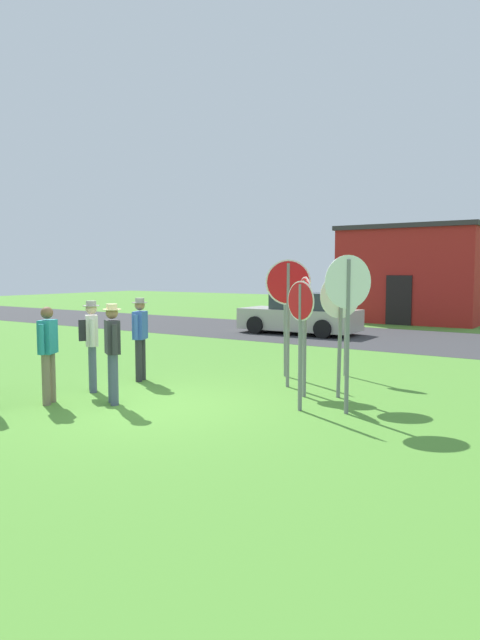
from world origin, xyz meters
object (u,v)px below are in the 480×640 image
(stop_sign_leaning_left, at_px, (348,304))
(person_in_dark_shirt, at_px, (140,334))
(stop_sign_nearest, at_px, (346,302))
(person_in_blue, at_px, (113,348))
(stop_sign_rear_left, at_px, (305,315))
(person_with_sunhat, at_px, (48,349))
(stop_sign_rear_right, at_px, (340,312))
(parked_car_on_street, at_px, (301,315))
(person_in_teal, at_px, (91,339))
(stop_sign_leaning_right, at_px, (288,299))
(stop_sign_far_back, at_px, (285,298))
(stop_sign_center_cluster, at_px, (300,324))

(stop_sign_leaning_left, xyz_separation_m, person_in_dark_shirt, (-4.70, 0.17, -0.79))
(stop_sign_nearest, bearing_deg, person_in_blue, -115.74)
(stop_sign_rear_left, relative_size, person_in_dark_shirt, 1.27)
(stop_sign_nearest, distance_m, person_with_sunhat, 6.25)
(stop_sign_rear_right, bearing_deg, stop_sign_nearest, 110.64)
(parked_car_on_street, xyz_separation_m, person_in_teal, (1.35, -11.09, 0.32))
(stop_sign_leaning_right, bearing_deg, stop_sign_leaning_left, -36.10)
(stop_sign_far_back, bearing_deg, stop_sign_nearest, 37.17)
(stop_sign_far_back, height_order, person_in_teal, stop_sign_far_back)
(parked_car_on_street, height_order, stop_sign_leaning_left, stop_sign_leaning_left)
(person_in_dark_shirt, bearing_deg, stop_sign_center_cluster, -5.87)
(person_in_blue, bearing_deg, person_in_dark_shirt, 120.86)
(stop_sign_nearest, relative_size, person_in_dark_shirt, 1.40)
(stop_sign_rear_right, bearing_deg, stop_sign_leaning_left, -60.31)
(person_in_dark_shirt, bearing_deg, stop_sign_rear_right, 11.27)
(stop_sign_rear_left, relative_size, person_in_teal, 1.27)
(stop_sign_nearest, height_order, stop_sign_leaning_left, stop_sign_leaning_left)
(stop_sign_nearest, bearing_deg, parked_car_on_street, 124.52)
(parked_car_on_street, bearing_deg, stop_sign_nearest, -55.48)
(stop_sign_rear_left, relative_size, stop_sign_nearest, 0.90)
(stop_sign_center_cluster, xyz_separation_m, stop_sign_rear_left, (-0.42, 0.96, 0.06))
(stop_sign_center_cluster, distance_m, person_with_sunhat, 4.36)
(person_with_sunhat, bearing_deg, stop_sign_rear_left, 40.73)
(stop_sign_leaning_right, bearing_deg, person_in_teal, -139.65)
(person_in_blue, bearing_deg, person_with_sunhat, -147.23)
(stop_sign_leaning_left, xyz_separation_m, person_in_teal, (-4.72, -1.14, -0.76))
(parked_car_on_street, relative_size, person_in_dark_shirt, 2.50)
(person_in_teal, bearing_deg, stop_sign_nearest, 51.42)
(stop_sign_rear_left, xyz_separation_m, person_in_dark_shirt, (-3.56, -0.55, -0.52))
(stop_sign_center_cluster, distance_m, stop_sign_leaning_right, 1.94)
(stop_sign_rear_right, relative_size, stop_sign_leaning_right, 0.90)
(person_in_teal, bearing_deg, stop_sign_rear_left, 27.41)
(stop_sign_rear_left, xyz_separation_m, person_with_sunhat, (-3.43, -2.95, -0.55))
(stop_sign_far_back, relative_size, person_in_dark_shirt, 1.43)
(stop_sign_rear_right, xyz_separation_m, stop_sign_leaning_right, (-1.26, 0.33, 0.19))
(person_in_dark_shirt, bearing_deg, stop_sign_far_back, 42.77)
(person_in_dark_shirt, distance_m, person_in_blue, 2.09)
(stop_sign_rear_left, height_order, person_with_sunhat, stop_sign_rear_left)
(stop_sign_rear_left, bearing_deg, person_in_blue, -136.66)
(parked_car_on_street, height_order, person_in_dark_shirt, person_in_dark_shirt)
(parked_car_on_street, relative_size, person_in_teal, 2.50)
(person_in_teal, bearing_deg, person_in_dark_shirt, 88.86)
(person_with_sunhat, bearing_deg, person_in_teal, 98.15)
(person_in_dark_shirt, distance_m, person_in_teal, 1.31)
(stop_sign_center_cluster, distance_m, stop_sign_rear_left, 1.05)
(stop_sign_center_cluster, xyz_separation_m, stop_sign_far_back, (-1.70, 2.51, 0.27))
(stop_sign_leaning_left, distance_m, person_in_blue, 4.05)
(stop_sign_center_cluster, xyz_separation_m, stop_sign_leaning_left, (0.72, 0.24, 0.33))
(stop_sign_rear_left, distance_m, stop_sign_nearest, 2.38)
(stop_sign_rear_right, distance_m, stop_sign_far_back, 2.26)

